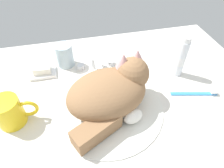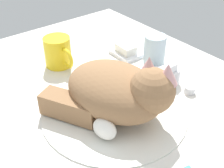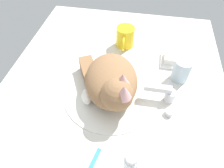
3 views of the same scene
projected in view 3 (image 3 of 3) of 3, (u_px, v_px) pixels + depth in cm
name	position (u px, v px, depth cm)	size (l,w,h in cm)	color
ground_plane	(111.00, 94.00, 73.38)	(110.00, 82.50, 3.00)	silver
sink_basin	(111.00, 91.00, 71.95)	(34.14, 34.14, 0.80)	silver
faucet	(166.00, 94.00, 67.93)	(14.44, 10.83, 6.34)	silver
cat	(111.00, 82.00, 66.01)	(27.65, 25.41, 15.19)	#936B47
coffee_mug	(125.00, 37.00, 86.27)	(11.84, 7.69, 8.75)	yellow
rinse_cup	(181.00, 70.00, 73.26)	(6.33, 6.33, 8.71)	silver
soap_dish	(169.00, 61.00, 81.99)	(9.00, 6.40, 1.20)	white
soap_bar	(170.00, 58.00, 80.61)	(6.10, 4.03, 2.45)	white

